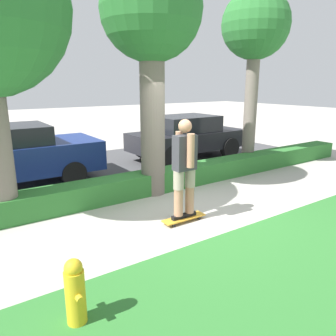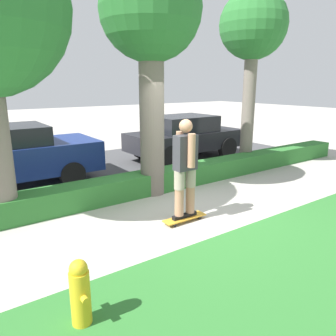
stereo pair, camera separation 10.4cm
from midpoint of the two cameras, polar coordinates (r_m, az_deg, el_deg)
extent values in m
plane|color=#ADA89E|center=(6.47, 3.59, -7.98)|extent=(60.00, 60.00, 0.00)
cube|color=#474749|center=(9.92, -11.78, -0.19)|extent=(14.44, 5.00, 0.01)
cube|color=#2D702D|center=(7.62, -3.94, -2.53)|extent=(14.44, 0.60, 0.48)
cube|color=gold|center=(6.11, 2.40, -8.65)|extent=(0.86, 0.24, 0.02)
cylinder|color=black|center=(6.23, 5.06, -8.62)|extent=(0.06, 0.04, 0.06)
cylinder|color=black|center=(6.36, 4.00, -8.11)|extent=(0.06, 0.04, 0.06)
cylinder|color=black|center=(5.90, 0.66, -9.94)|extent=(0.06, 0.04, 0.06)
cylinder|color=black|center=(6.03, -0.36, -9.37)|extent=(0.06, 0.04, 0.06)
cube|color=black|center=(6.02, 1.43, -8.54)|extent=(0.26, 0.09, 0.07)
cylinder|color=#A37556|center=(5.86, 1.46, -4.45)|extent=(0.16, 0.16, 0.84)
cylinder|color=gray|center=(5.78, 1.48, -2.09)|extent=(0.19, 0.19, 0.34)
cube|color=black|center=(6.17, 3.35, -7.99)|extent=(0.26, 0.09, 0.07)
cylinder|color=#A37556|center=(6.01, 3.42, -3.99)|extent=(0.16, 0.16, 0.84)
cylinder|color=gray|center=(5.93, 3.45, -1.68)|extent=(0.19, 0.19, 0.34)
cube|color=#333338|center=(5.74, 2.53, 2.69)|extent=(0.40, 0.22, 0.62)
cylinder|color=#A37556|center=(5.60, 3.58, 3.03)|extent=(0.13, 0.13, 0.58)
cylinder|color=#A37556|center=(5.86, 1.54, 3.56)|extent=(0.13, 0.13, 0.58)
sphere|color=#A37556|center=(5.66, 2.58, 7.30)|extent=(0.24, 0.24, 0.24)
cylinder|color=#70665B|center=(7.29, -3.23, 8.26)|extent=(0.54, 0.54, 3.36)
sphere|color=#286B2D|center=(7.40, -3.51, 25.98)|extent=(2.12, 2.12, 2.12)
cylinder|color=#70665B|center=(10.01, 13.51, 10.06)|extent=(0.37, 0.37, 3.52)
sphere|color=#286B2D|center=(10.11, 14.33, 23.04)|extent=(1.88, 1.88, 1.88)
cube|color=navy|center=(8.83, -27.26, 1.17)|extent=(4.54, 1.85, 0.74)
cylinder|color=black|center=(8.42, -16.66, -0.99)|extent=(0.62, 0.22, 0.62)
cylinder|color=black|center=(9.98, -19.81, 1.14)|extent=(0.62, 0.22, 0.62)
cube|color=black|center=(11.05, 2.73, 4.95)|extent=(3.95, 1.81, 0.58)
cube|color=black|center=(10.90, 2.28, 7.73)|extent=(2.07, 1.56, 0.52)
cylinder|color=black|center=(11.32, 10.05, 3.49)|extent=(0.70, 0.21, 0.70)
cylinder|color=black|center=(12.46, 4.88, 4.67)|extent=(0.70, 0.21, 0.70)
cylinder|color=black|center=(9.77, -0.04, 1.98)|extent=(0.70, 0.21, 0.70)
cylinder|color=black|center=(11.08, -4.79, 3.43)|extent=(0.70, 0.21, 0.70)
cylinder|color=gold|center=(3.79, -15.80, -20.99)|extent=(0.21, 0.21, 0.61)
sphere|color=gold|center=(3.60, -16.19, -16.48)|extent=(0.19, 0.19, 0.19)
cylinder|color=gold|center=(3.67, -15.27, -21.07)|extent=(0.07, 0.13, 0.07)
cylinder|color=gold|center=(3.84, -16.44, -19.43)|extent=(0.07, 0.13, 0.07)
camera|label=1|loc=(0.05, 89.55, 0.12)|focal=35.00mm
camera|label=2|loc=(0.05, -90.45, -0.12)|focal=35.00mm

